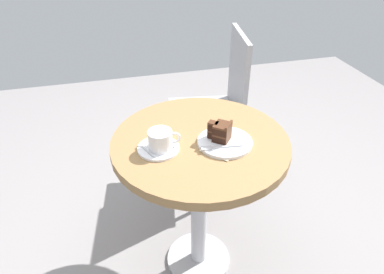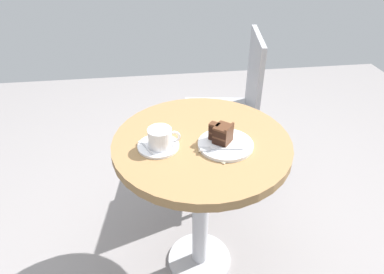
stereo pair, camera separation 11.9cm
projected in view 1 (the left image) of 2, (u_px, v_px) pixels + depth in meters
name	position (u px, v px, depth m)	size (l,w,h in m)	color
ground_plane	(198.00, 260.00, 1.64)	(4.40, 4.40, 0.01)	gray
cafe_table	(200.00, 166.00, 1.32)	(0.66, 0.66, 0.70)	olive
saucer	(158.00, 148.00, 1.19)	(0.15, 0.15, 0.01)	white
coffee_cup	(161.00, 140.00, 1.17)	(0.11, 0.08, 0.07)	white
teaspoon	(144.00, 148.00, 1.18)	(0.05, 0.09, 0.00)	#B7B7BC
cake_plate	(225.00, 142.00, 1.22)	(0.20, 0.20, 0.01)	white
cake_slice	(221.00, 132.00, 1.21)	(0.09, 0.08, 0.07)	black
fork	(217.00, 147.00, 1.18)	(0.15, 0.03, 0.00)	#B7B7BC
napkin	(222.00, 147.00, 1.20)	(0.18, 0.17, 0.00)	beige
cafe_chair	(220.00, 100.00, 1.85)	(0.43, 0.43, 0.89)	#9E9EA3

